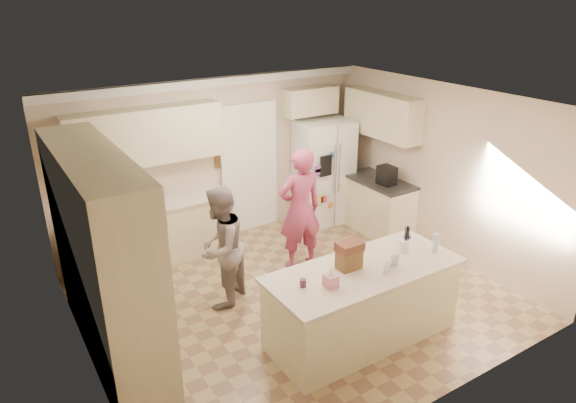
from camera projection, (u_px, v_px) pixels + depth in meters
floor at (296, 298)px, 6.86m from camera, size 5.20×4.60×0.02m
ceiling at (297, 103)px, 5.86m from camera, size 5.20×4.60×0.02m
wall_back at (217, 160)px, 8.16m from camera, size 5.20×0.02×2.60m
wall_front at (438, 295)px, 4.55m from camera, size 5.20×0.02×2.60m
wall_left at (75, 264)px, 5.07m from camera, size 0.02×4.60×2.60m
wall_right at (443, 172)px, 7.65m from camera, size 0.02×4.60×2.60m
crown_back at (214, 82)px, 7.65m from camera, size 5.20×0.08×0.12m
pantry_bank at (104, 259)px, 5.42m from camera, size 0.60×2.60×2.35m
back_base_cab at (159, 233)px, 7.68m from camera, size 2.20×0.60×0.88m
back_countertop at (156, 205)px, 7.49m from camera, size 2.24×0.63×0.04m
back_upper_cab at (146, 136)px, 7.22m from camera, size 2.20×0.35×0.80m
doorway_opening at (249, 170)px, 8.50m from camera, size 0.90×0.06×2.10m
doorway_casing at (250, 170)px, 8.48m from camera, size 1.02×0.03×2.22m
wall_frame_upper at (218, 145)px, 8.04m from camera, size 0.15×0.02×0.20m
wall_frame_lower at (219, 162)px, 8.15m from camera, size 0.15×0.02×0.20m
refrigerator at (323, 172)px, 8.86m from camera, size 0.98×0.81×1.80m
fridge_seam at (336, 178)px, 8.58m from camera, size 0.02×0.02×1.78m
fridge_dispenser at (326, 166)px, 8.37m from camera, size 0.22×0.03×0.35m
fridge_handle_l at (334, 170)px, 8.49m from camera, size 0.02×0.02×0.85m
fridge_handle_r at (339, 169)px, 8.54m from camera, size 0.02×0.02×0.85m
over_fridge_cab at (310, 101)px, 8.52m from camera, size 0.95×0.35×0.45m
right_base_cab at (378, 207)px, 8.60m from camera, size 0.60×1.20×0.88m
right_countertop at (379, 181)px, 8.42m from camera, size 0.63×1.24×0.04m
right_upper_cab at (382, 115)px, 8.24m from camera, size 0.35×1.50×0.70m
coffee_maker at (387, 175)px, 8.18m from camera, size 0.22×0.28×0.30m
island_base at (362, 305)px, 5.92m from camera, size 2.20×0.90×0.88m
island_top at (365, 270)px, 5.75m from camera, size 2.28×0.96×0.05m
utensil_crock at (405, 246)px, 6.07m from camera, size 0.13×0.13×0.15m
tissue_box at (331, 281)px, 5.36m from camera, size 0.13×0.13×0.14m
tissue_plume at (331, 271)px, 5.32m from camera, size 0.08×0.08×0.08m
dollhouse_body at (349, 259)px, 5.70m from camera, size 0.26×0.18×0.22m
dollhouse_roof at (350, 247)px, 5.64m from camera, size 0.28×0.20×0.10m
jam_jar at (303, 283)px, 5.37m from camera, size 0.07×0.07×0.09m
greeting_card_a at (387, 266)px, 5.63m from camera, size 0.12×0.06×0.16m
greeting_card_b at (394, 260)px, 5.74m from camera, size 0.12×0.05×0.16m
water_bottle at (436, 243)px, 6.05m from camera, size 0.07×0.07×0.24m
shaker_salt at (405, 240)px, 6.30m from camera, size 0.05×0.05×0.09m
shaker_pepper at (409, 238)px, 6.33m from camera, size 0.05×0.05×0.09m
teen_boy at (220, 248)px, 6.46m from camera, size 0.99×0.96×1.61m
teen_girl at (300, 210)px, 7.32m from camera, size 0.71×0.51×1.81m
fridge_magnets at (336, 178)px, 8.58m from camera, size 0.76×0.02×1.44m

